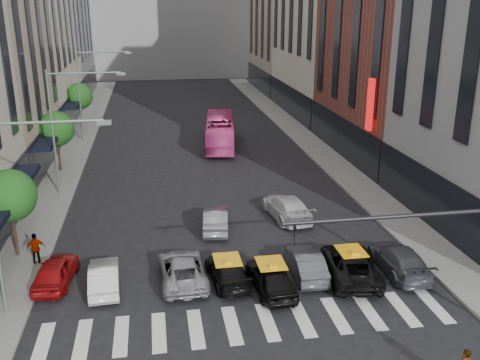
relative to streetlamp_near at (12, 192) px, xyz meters
name	(u,v)px	position (x,y,z in m)	size (l,w,h in m)	color
ground	(261,343)	(10.04, -4.00, -5.90)	(160.00, 160.00, 0.00)	black
sidewalk_left	(71,157)	(-1.46, 26.00, -5.83)	(3.00, 96.00, 0.15)	slate
sidewalk_right	(315,147)	(21.54, 26.00, -5.83)	(3.00, 96.00, 0.15)	slate
building_right_b	(393,8)	(27.04, 23.00, 7.10)	(8.00, 18.00, 26.00)	brown
tree_near	(9,196)	(-1.76, 6.00, -2.25)	(2.88, 2.88, 4.95)	black
tree_mid	(56,129)	(-1.76, 22.00, -2.25)	(2.88, 2.88, 4.95)	black
tree_far	(79,96)	(-1.76, 38.00, -2.25)	(2.88, 2.88, 4.95)	black
streetlamp_near	(12,192)	(0.00, 0.00, 0.00)	(5.38, 0.25, 9.00)	gray
streetlamp_mid	(65,116)	(0.00, 16.00, 0.00)	(5.38, 0.25, 9.00)	gray
streetlamp_far	(88,83)	(0.00, 32.00, 0.00)	(5.38, 0.25, 9.00)	gray
traffic_signal	(458,243)	(17.74, -5.00, -1.43)	(10.10, 0.20, 6.00)	black
liberty_sign	(370,105)	(22.64, 16.00, 0.10)	(0.30, 0.70, 4.00)	red
car_red	(56,271)	(0.84, 2.56, -5.21)	(1.64, 4.09, 1.39)	maroon
car_white_front	(104,276)	(3.28, 1.69, -5.24)	(1.42, 4.06, 1.34)	silver
car_silver	(182,269)	(7.14, 1.80, -5.22)	(2.27, 4.92, 1.37)	#9C9CA1
taxi_left	(227,271)	(9.39, 1.34, -5.29)	(1.72, 4.23, 1.23)	black
taxi_center	(271,277)	(11.37, 0.15, -5.17)	(1.73, 4.31, 1.47)	black
car_grey_mid	(306,263)	(13.50, 1.37, -5.21)	(1.47, 4.22, 1.39)	#42444A
taxi_right	(350,264)	(15.70, 0.81, -5.17)	(2.43, 5.26, 1.46)	black
car_grey_curb	(399,259)	(18.44, 0.93, -5.19)	(2.00, 4.91, 1.43)	#45474D
car_row2_left	(216,219)	(9.60, 7.94, -5.20)	(1.49, 4.27, 1.41)	gray
car_row2_right	(287,207)	(14.42, 9.09, -5.15)	(2.12, 5.21, 1.51)	silver
bus	(220,131)	(12.47, 27.98, -4.38)	(2.55, 10.92, 3.04)	#E94498
rider	(466,353)	(16.61, -8.10, -4.17)	(0.59, 0.39, 1.61)	gray
pedestrian_far	(36,248)	(-0.48, 4.79, -4.89)	(1.01, 0.42, 1.72)	gray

